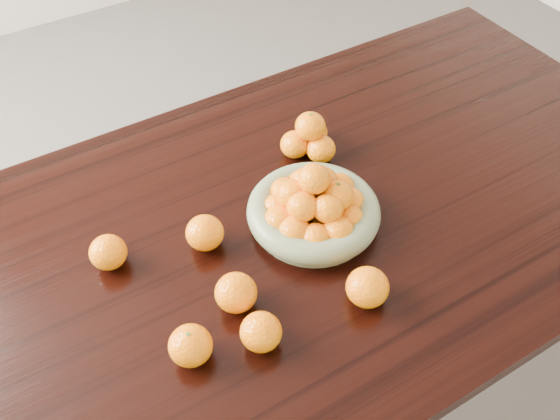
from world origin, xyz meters
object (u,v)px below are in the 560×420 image
orange_pyramid (310,138)px  loose_orange_0 (191,346)px  dining_table (285,252)px  fruit_bowl (314,208)px

orange_pyramid → loose_orange_0: (-0.49, -0.36, -0.01)m
dining_table → orange_pyramid: bearing=44.6°
dining_table → fruit_bowl: (0.06, -0.02, 0.13)m
fruit_bowl → orange_pyramid: fruit_bowl is taller
dining_table → fruit_bowl: fruit_bowl is taller
loose_orange_0 → fruit_bowl: bearing=23.7°
dining_table → orange_pyramid: size_ratio=15.10×
orange_pyramid → fruit_bowl: bearing=-121.0°
fruit_bowl → loose_orange_0: fruit_bowl is taller
fruit_bowl → dining_table: bearing=157.8°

